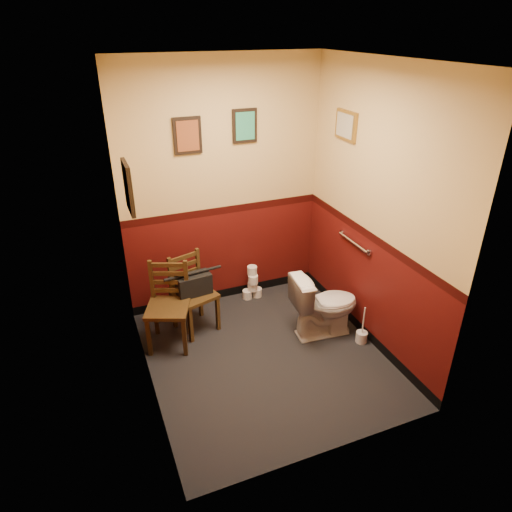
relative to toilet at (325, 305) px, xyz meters
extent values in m
cube|color=black|center=(-0.72, -0.14, -0.34)|extent=(2.20, 2.40, 0.00)
cube|color=silver|center=(-0.72, -0.14, 2.36)|extent=(2.20, 2.40, 0.00)
cube|color=#490D0B|center=(-0.72, 1.06, 1.01)|extent=(2.20, 0.00, 2.70)
cube|color=#490D0B|center=(-0.72, -1.34, 1.01)|extent=(2.20, 0.00, 2.70)
cube|color=#490D0B|center=(-1.82, -0.14, 1.01)|extent=(0.00, 2.40, 2.70)
cube|color=#490D0B|center=(0.38, -0.14, 1.01)|extent=(0.00, 2.40, 2.70)
cylinder|color=silver|center=(0.35, 0.11, 0.61)|extent=(0.03, 0.50, 0.03)
cylinder|color=silver|center=(0.37, -0.14, 0.61)|extent=(0.02, 0.06, 0.06)
cylinder|color=silver|center=(0.37, 0.36, 0.61)|extent=(0.02, 0.06, 0.06)
cube|color=black|center=(-1.07, 1.04, 1.61)|extent=(0.28, 0.03, 0.36)
cube|color=brown|center=(-1.07, 1.02, 1.61)|extent=(0.22, 0.01, 0.30)
cube|color=black|center=(-0.47, 1.04, 1.66)|extent=(0.26, 0.03, 0.34)
cube|color=#2C8D6A|center=(-0.47, 1.02, 1.66)|extent=(0.20, 0.01, 0.28)
cube|color=black|center=(-1.80, -0.04, 1.51)|extent=(0.03, 0.30, 0.38)
cube|color=tan|center=(-1.79, -0.04, 1.51)|extent=(0.01, 0.24, 0.31)
cube|color=olive|center=(0.36, 0.46, 1.71)|extent=(0.03, 0.34, 0.28)
cube|color=tan|center=(0.35, 0.46, 1.71)|extent=(0.01, 0.28, 0.22)
imported|color=white|center=(0.00, 0.00, 0.00)|extent=(0.73, 0.45, 0.69)
cylinder|color=silver|center=(0.29, -0.29, -0.29)|extent=(0.12, 0.12, 0.12)
cylinder|color=silver|center=(0.29, -0.29, -0.09)|extent=(0.02, 0.02, 0.33)
cube|color=#4D3417|center=(-1.54, 0.41, 0.09)|extent=(0.53, 0.53, 0.04)
cube|color=#4D3417|center=(-1.76, 0.31, -0.13)|extent=(0.05, 0.05, 0.44)
cube|color=#4D3417|center=(-1.63, 0.63, -0.13)|extent=(0.05, 0.05, 0.44)
cube|color=#4D3417|center=(-1.44, 0.18, -0.13)|extent=(0.05, 0.05, 0.44)
cube|color=#4D3417|center=(-1.31, 0.50, -0.13)|extent=(0.05, 0.05, 0.44)
cube|color=#4D3417|center=(-1.63, 0.64, 0.31)|extent=(0.05, 0.05, 0.44)
cube|color=#4D3417|center=(-1.31, 0.51, 0.31)|extent=(0.05, 0.05, 0.44)
cube|color=#4D3417|center=(-1.47, 0.57, 0.19)|extent=(0.31, 0.15, 0.04)
cube|color=#4D3417|center=(-1.47, 0.57, 0.28)|extent=(0.31, 0.15, 0.04)
cube|color=#4D3417|center=(-1.47, 0.57, 0.38)|extent=(0.31, 0.15, 0.04)
cube|color=#4D3417|center=(-1.47, 0.57, 0.48)|extent=(0.31, 0.15, 0.04)
cube|color=#4D3417|center=(-1.22, 0.57, 0.07)|extent=(0.49, 0.49, 0.04)
cube|color=#4D3417|center=(-1.33, 0.36, -0.13)|extent=(0.05, 0.05, 0.42)
cube|color=#4D3417|center=(-1.43, 0.68, -0.13)|extent=(0.05, 0.05, 0.42)
cube|color=#4D3417|center=(-1.01, 0.46, -0.13)|extent=(0.05, 0.05, 0.42)
cube|color=#4D3417|center=(-1.11, 0.78, -0.13)|extent=(0.05, 0.05, 0.42)
cube|color=#4D3417|center=(-1.43, 0.69, 0.28)|extent=(0.05, 0.04, 0.42)
cube|color=#4D3417|center=(-1.11, 0.79, 0.28)|extent=(0.05, 0.04, 0.42)
cube|color=#4D3417|center=(-1.27, 0.74, 0.17)|extent=(0.31, 0.12, 0.04)
cube|color=#4D3417|center=(-1.27, 0.74, 0.26)|extent=(0.31, 0.12, 0.04)
cube|color=#4D3417|center=(-1.27, 0.74, 0.35)|extent=(0.31, 0.12, 0.04)
cube|color=#4D3417|center=(-1.27, 0.74, 0.45)|extent=(0.31, 0.12, 0.04)
cube|color=black|center=(-1.22, 0.57, 0.20)|extent=(0.37, 0.21, 0.22)
cylinder|color=black|center=(-1.22, 0.57, 0.33)|extent=(0.31, 0.06, 0.03)
cylinder|color=silver|center=(-0.50, 0.93, -0.29)|extent=(0.11, 0.11, 0.10)
cylinder|color=silver|center=(-0.38, 0.93, -0.29)|extent=(0.11, 0.11, 0.10)
cylinder|color=silver|center=(-0.44, 0.92, -0.19)|extent=(0.11, 0.11, 0.10)
cylinder|color=silver|center=(-0.44, 0.90, -0.08)|extent=(0.11, 0.11, 0.10)
cylinder|color=silver|center=(-0.44, 0.93, 0.02)|extent=(0.11, 0.11, 0.10)
camera|label=1|loc=(-2.13, -3.40, 2.60)|focal=32.00mm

